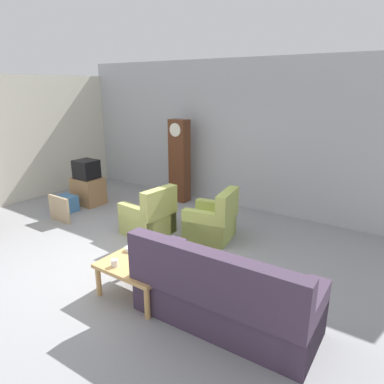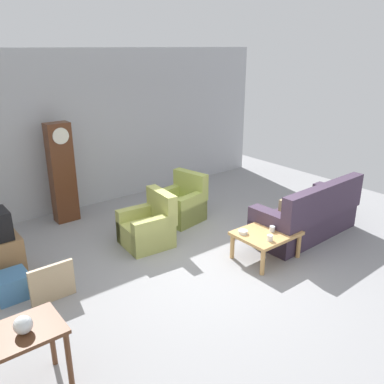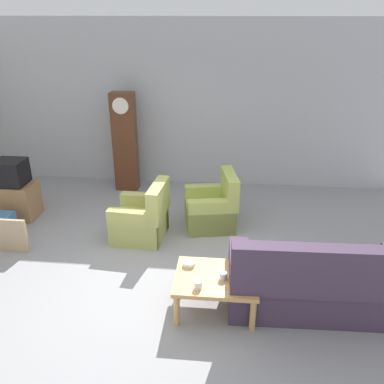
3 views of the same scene
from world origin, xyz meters
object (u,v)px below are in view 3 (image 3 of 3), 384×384
object	(u,v)px
armchair_olive_near	(142,220)
armchair_olive_far	(213,209)
coffee_table_wood	(216,281)
cup_white_porcelain	(198,285)
tv_stand_cabinet	(16,200)
cup_blue_rimmed	(223,276)
bowl_white_stacked	(189,264)
grandfather_clock	(125,142)
couch_floral	(319,285)
tv_crt	(11,172)
bowl_shallow_green	(243,275)
framed_picture_leaning	(8,235)

from	to	relation	value
armchair_olive_near	armchair_olive_far	xyz separation A→B (m)	(1.07, 0.48, 0.00)
coffee_table_wood	cup_white_porcelain	distance (m)	0.32
armchair_olive_far	cup_white_porcelain	world-z (taller)	armchair_olive_far
tv_stand_cabinet	cup_white_porcelain	size ratio (longest dim) A/B	7.46
cup_blue_rimmed	bowl_white_stacked	world-z (taller)	cup_blue_rimmed
grandfather_clock	cup_white_porcelain	distance (m)	4.09
armchair_olive_near	bowl_white_stacked	world-z (taller)	armchair_olive_near
coffee_table_wood	bowl_white_stacked	xyz separation A→B (m)	(-0.34, 0.19, 0.09)
couch_floral	armchair_olive_near	distance (m)	2.83
armchair_olive_far	tv_crt	world-z (taller)	tv_crt
bowl_white_stacked	bowl_shallow_green	distance (m)	0.66
grandfather_clock	tv_stand_cabinet	world-z (taller)	grandfather_clock
tv_stand_cabinet	framed_picture_leaning	size ratio (longest dim) A/B	1.13
armchair_olive_near	bowl_shallow_green	bearing A→B (deg)	-45.60
grandfather_clock	framed_picture_leaning	bearing A→B (deg)	-115.65
cup_blue_rimmed	bowl_shallow_green	distance (m)	0.23
cup_blue_rimmed	armchair_olive_far	bearing A→B (deg)	96.08
framed_picture_leaning	bowl_shallow_green	size ratio (longest dim) A/B	4.15
armchair_olive_far	tv_stand_cabinet	bearing A→B (deg)	-179.99
framed_picture_leaning	bowl_white_stacked	xyz separation A→B (m)	(2.76, -0.79, 0.22)
couch_floral	cup_white_porcelain	distance (m)	1.44
cup_blue_rimmed	coffee_table_wood	bearing A→B (deg)	151.98
grandfather_clock	tv_stand_cabinet	xyz separation A→B (m)	(-1.60, -1.40, -0.66)
couch_floral	tv_stand_cabinet	bearing A→B (deg)	157.45
tv_crt	bowl_shallow_green	size ratio (longest dim) A/B	3.32
couch_floral	bowl_white_stacked	world-z (taller)	couch_floral
armchair_olive_near	tv_crt	distance (m)	2.41
armchair_olive_far	bowl_white_stacked	size ratio (longest dim) A/B	6.25
armchair_olive_near	grandfather_clock	bearing A→B (deg)	110.55
cup_white_porcelain	grandfather_clock	bearing A→B (deg)	115.09
coffee_table_wood	tv_stand_cabinet	world-z (taller)	tv_stand_cabinet
framed_picture_leaning	cup_blue_rimmed	bearing A→B (deg)	-17.76
tv_stand_cabinet	armchair_olive_near	bearing A→B (deg)	-11.79
couch_floral	framed_picture_leaning	bearing A→B (deg)	168.39
armchair_olive_near	framed_picture_leaning	bearing A→B (deg)	-162.58
cup_blue_rimmed	bowl_white_stacked	xyz separation A→B (m)	(-0.42, 0.23, -0.02)
framed_picture_leaning	cup_blue_rimmed	world-z (taller)	cup_blue_rimmed
armchair_olive_near	framed_picture_leaning	size ratio (longest dim) A/B	1.53
tv_crt	bowl_white_stacked	distance (m)	3.70
coffee_table_wood	framed_picture_leaning	size ratio (longest dim) A/B	1.60
couch_floral	cup_blue_rimmed	world-z (taller)	couch_floral
armchair_olive_near	bowl_white_stacked	bearing A→B (deg)	-57.62
armchair_olive_near	bowl_shallow_green	size ratio (longest dim) A/B	6.36
cup_white_porcelain	bowl_shallow_green	distance (m)	0.56
armchair_olive_near	grandfather_clock	world-z (taller)	grandfather_clock
coffee_table_wood	couch_floral	bearing A→B (deg)	4.39
couch_floral	tv_crt	bearing A→B (deg)	157.45
cup_blue_rimmed	tv_stand_cabinet	bearing A→B (deg)	149.81
couch_floral	tv_crt	world-z (taller)	couch_floral
coffee_table_wood	cup_white_porcelain	world-z (taller)	cup_white_porcelain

